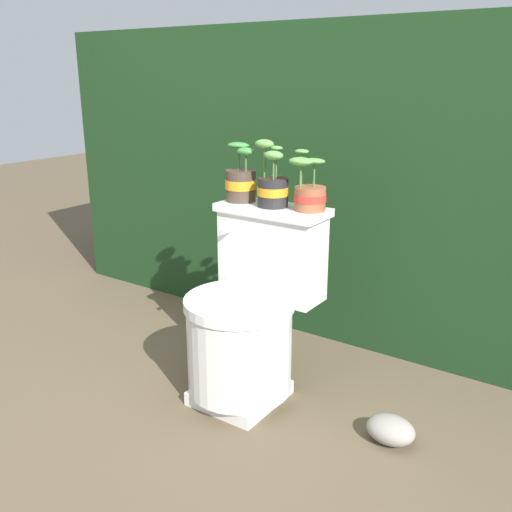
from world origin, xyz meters
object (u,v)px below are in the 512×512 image
at_px(potted_plant_left, 241,181).
at_px(potted_plant_midleft, 272,186).
at_px(garden_stone, 391,430).
at_px(toilet, 249,319).
at_px(potted_plant_middle, 309,192).

height_order(potted_plant_left, potted_plant_midleft, potted_plant_midleft).
bearing_deg(potted_plant_midleft, garden_stone, -13.52).
bearing_deg(toilet, potted_plant_left, 133.05).
bearing_deg(potted_plant_middle, potted_plant_midleft, -171.61).
relative_size(toilet, potted_plant_left, 3.19).
distance_m(potted_plant_midleft, potted_plant_middle, 0.14).
bearing_deg(garden_stone, potted_plant_left, 168.30).
height_order(potted_plant_left, garden_stone, potted_plant_left).
bearing_deg(potted_plant_left, toilet, -46.95).
relative_size(potted_plant_midleft, potted_plant_middle, 1.14).
relative_size(potted_plant_left, potted_plant_middle, 1.04).
bearing_deg(toilet, garden_stone, 0.93).
xyz_separation_m(potted_plant_left, potted_plant_midleft, (0.15, -0.01, -0.00)).
relative_size(potted_plant_midleft, garden_stone, 1.48).
relative_size(potted_plant_left, potted_plant_midleft, 0.91).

